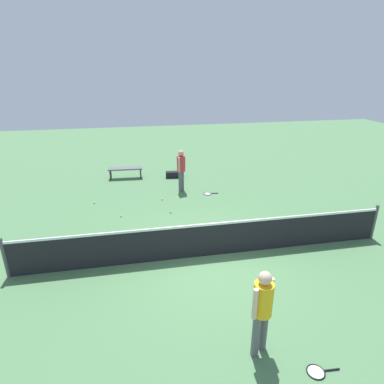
# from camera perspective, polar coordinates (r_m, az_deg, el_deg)

# --- Properties ---
(ground_plane) EXTENTS (40.00, 40.00, 0.00)m
(ground_plane) POSITION_cam_1_polar(r_m,az_deg,el_deg) (9.04, 2.81, -11.00)
(ground_plane) COLOR #4C7A4C
(court_net) EXTENTS (10.09, 0.09, 1.07)m
(court_net) POSITION_cam_1_polar(r_m,az_deg,el_deg) (8.78, 2.87, -8.24)
(court_net) COLOR #4C4C51
(court_net) RESTS_ON ground_plane
(player_near_side) EXTENTS (0.47, 0.49, 1.70)m
(player_near_side) POSITION_cam_1_polar(r_m,az_deg,el_deg) (13.03, -1.92, 4.35)
(player_near_side) COLOR #595960
(player_near_side) RESTS_ON ground_plane
(player_far_side) EXTENTS (0.49, 0.47, 1.70)m
(player_far_side) POSITION_cam_1_polar(r_m,az_deg,el_deg) (6.00, 12.18, -18.93)
(player_far_side) COLOR #595960
(player_far_side) RESTS_ON ground_plane
(tennis_racket_near_player) EXTENTS (0.59, 0.33, 0.03)m
(tennis_racket_near_player) POSITION_cam_1_polar(r_m,az_deg,el_deg) (13.04, 2.85, -0.30)
(tennis_racket_near_player) COLOR black
(tennis_racket_near_player) RESTS_ON ground_plane
(tennis_racket_far_player) EXTENTS (0.59, 0.33, 0.03)m
(tennis_racket_far_player) POSITION_cam_1_polar(r_m,az_deg,el_deg) (6.63, 21.04, -27.24)
(tennis_racket_far_player) COLOR black
(tennis_racket_far_player) RESTS_ON ground_plane
(tennis_ball_near_player) EXTENTS (0.07, 0.07, 0.07)m
(tennis_ball_near_player) POSITION_cam_1_polar(r_m,az_deg,el_deg) (9.25, -3.65, -9.93)
(tennis_ball_near_player) COLOR #C6E033
(tennis_ball_near_player) RESTS_ON ground_plane
(tennis_ball_by_net) EXTENTS (0.07, 0.07, 0.07)m
(tennis_ball_by_net) POSITION_cam_1_polar(r_m,az_deg,el_deg) (12.49, -5.17, -1.27)
(tennis_ball_by_net) COLOR #C6E033
(tennis_ball_by_net) RESTS_ON ground_plane
(tennis_ball_midcourt) EXTENTS (0.07, 0.07, 0.07)m
(tennis_ball_midcourt) POSITION_cam_1_polar(r_m,az_deg,el_deg) (11.42, -3.77, -3.49)
(tennis_ball_midcourt) COLOR #C6E033
(tennis_ball_midcourt) RESTS_ON ground_plane
(tennis_ball_baseline) EXTENTS (0.07, 0.07, 0.07)m
(tennis_ball_baseline) POSITION_cam_1_polar(r_m,az_deg,el_deg) (11.37, -12.27, -4.11)
(tennis_ball_baseline) COLOR #C6E033
(tennis_ball_baseline) RESTS_ON ground_plane
(tennis_ball_stray_left) EXTENTS (0.07, 0.07, 0.07)m
(tennis_ball_stray_left) POSITION_cam_1_polar(r_m,az_deg,el_deg) (12.66, -16.68, -1.82)
(tennis_ball_stray_left) COLOR #C6E033
(tennis_ball_stray_left) RESTS_ON ground_plane
(courtside_bench) EXTENTS (1.52, 0.47, 0.48)m
(courtside_bench) POSITION_cam_1_polar(r_m,az_deg,el_deg) (15.03, -11.56, 3.90)
(courtside_bench) COLOR #595960
(courtside_bench) RESTS_ON ground_plane
(equipment_bag) EXTENTS (0.82, 0.36, 0.28)m
(equipment_bag) POSITION_cam_1_polar(r_m,az_deg,el_deg) (14.92, -2.92, 3.07)
(equipment_bag) COLOR black
(equipment_bag) RESTS_ON ground_plane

